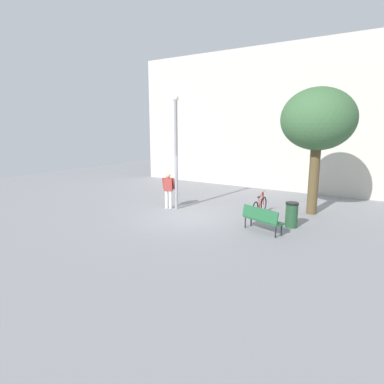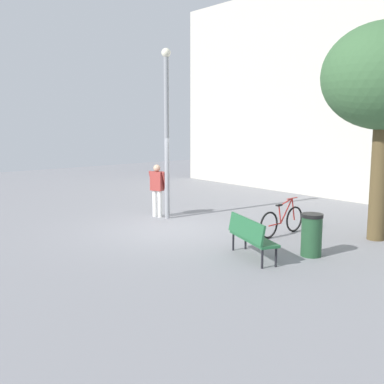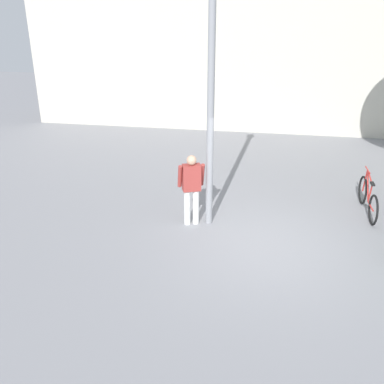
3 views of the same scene
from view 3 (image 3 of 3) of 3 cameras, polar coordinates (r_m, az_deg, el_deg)
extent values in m
plane|color=gray|center=(9.86, 8.79, -6.79)|extent=(36.00, 36.00, 0.00)
cube|color=beige|center=(17.46, 10.41, 21.54)|extent=(17.65, 2.00, 8.48)
cylinder|color=gray|center=(9.77, 2.30, 8.96)|extent=(0.15, 0.15, 4.91)
cylinder|color=white|center=(10.44, -0.60, -1.91)|extent=(0.14, 0.14, 0.85)
cylinder|color=white|center=(10.47, 0.48, -1.82)|extent=(0.14, 0.14, 0.85)
cube|color=#9E3833|center=(10.15, -0.06, 1.79)|extent=(0.45, 0.34, 0.60)
sphere|color=tan|center=(10.00, -0.06, 3.95)|extent=(0.22, 0.22, 0.22)
cylinder|color=#9E3833|center=(10.14, -1.50, 1.95)|extent=(0.16, 0.25, 0.55)
cylinder|color=#9E3833|center=(10.23, 1.26, 2.16)|extent=(0.16, 0.25, 0.55)
torus|color=black|center=(12.23, 20.35, 0.24)|extent=(0.08, 0.71, 0.71)
torus|color=black|center=(11.26, 21.50, -2.08)|extent=(0.08, 0.71, 0.71)
cylinder|color=red|center=(11.79, 20.92, 0.76)|extent=(0.06, 0.50, 0.64)
cylinder|color=red|center=(11.66, 21.14, 1.72)|extent=(0.06, 0.58, 0.18)
cylinder|color=red|center=(11.57, 21.16, -0.15)|extent=(0.04, 0.14, 0.48)
cylinder|color=red|center=(11.49, 21.20, -1.63)|extent=(0.06, 0.50, 0.04)
cylinder|color=red|center=(12.06, 20.61, 1.34)|extent=(0.04, 0.17, 0.63)
cube|color=black|center=(11.42, 21.42, 0.95)|extent=(0.09, 0.20, 0.04)
cylinder|color=red|center=(11.89, 20.90, 2.59)|extent=(0.05, 0.44, 0.03)
camera|label=1|loc=(8.18, 112.84, -20.48)|focal=30.44mm
camera|label=2|loc=(10.61, 89.07, -12.07)|focal=43.34mm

